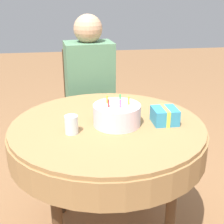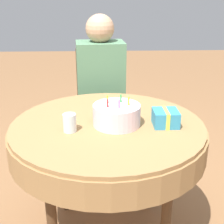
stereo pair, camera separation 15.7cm
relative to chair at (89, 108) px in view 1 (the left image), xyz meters
The scene contains 6 objects.
dining_table 0.85m from the chair, 87.47° to the right, with size 1.01×1.01×0.74m.
chair is the anchor object (origin of this frame).
person 0.24m from the chair, 85.00° to the right, with size 0.36×0.36×1.23m.
birthday_cake 0.91m from the chair, 84.49° to the right, with size 0.24×0.24×0.15m.
drinking_glass 0.98m from the chair, 98.98° to the right, with size 0.06×0.06×0.09m.
gift_box 0.97m from the chair, 69.47° to the right, with size 0.12×0.13×0.09m.
Camera 1 is at (-0.19, -1.45, 1.38)m, focal length 50.00 mm.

